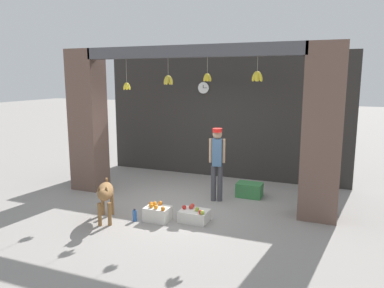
{
  "coord_description": "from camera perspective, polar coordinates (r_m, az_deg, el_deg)",
  "views": [
    {
      "loc": [
        2.92,
        -6.86,
        2.64
      ],
      "look_at": [
        0.0,
        0.37,
        1.24
      ],
      "focal_mm": 35.0,
      "sensor_mm": 36.0,
      "label": 1
    }
  ],
  "objects": [
    {
      "name": "produce_box_green",
      "position": [
        8.49,
        8.74,
        -6.92
      ],
      "size": [
        0.56,
        0.38,
        0.31
      ],
      "primitive_type": "cube",
      "color": "#387A42",
      "rests_on": "ground_plane"
    },
    {
      "name": "storefront_awning",
      "position": [
        7.58,
        -0.71,
        13.7
      ],
      "size": [
        4.6,
        0.28,
        0.91
      ],
      "color": "#4C4C51"
    },
    {
      "name": "shop_back_wall",
      "position": [
        9.86,
        4.67,
        4.29
      ],
      "size": [
        6.5,
        0.12,
        3.25
      ],
      "primitive_type": "cube",
      "color": "#2D2B28",
      "rests_on": "ground_plane"
    },
    {
      "name": "fruit_crate_oranges",
      "position": [
        7.09,
        -5.28,
        -10.45
      ],
      "size": [
        0.45,
        0.35,
        0.34
      ],
      "color": "silver",
      "rests_on": "ground_plane"
    },
    {
      "name": "fruit_crate_apples",
      "position": [
        7.03,
        0.36,
        -10.82
      ],
      "size": [
        0.52,
        0.39,
        0.29
      ],
      "color": "silver",
      "rests_on": "ground_plane"
    },
    {
      "name": "ground_plane",
      "position": [
        7.91,
        -1.01,
        -9.29
      ],
      "size": [
        60.0,
        60.0,
        0.0
      ],
      "primitive_type": "plane",
      "color": "gray"
    },
    {
      "name": "shop_pillar_left",
      "position": [
        9.09,
        -15.57,
        3.44
      ],
      "size": [
        0.7,
        0.6,
        3.25
      ],
      "primitive_type": "cube",
      "color": "brown",
      "rests_on": "ground_plane"
    },
    {
      "name": "water_bottle",
      "position": [
        7.13,
        -8.72,
        -10.71
      ],
      "size": [
        0.08,
        0.08,
        0.23
      ],
      "color": "#2D60AD",
      "rests_on": "ground_plane"
    },
    {
      "name": "wall_clock",
      "position": [
        9.9,
        1.76,
        8.56
      ],
      "size": [
        0.32,
        0.03,
        0.32
      ],
      "color": "black"
    },
    {
      "name": "shop_pillar_right",
      "position": [
        7.24,
        19.27,
        1.58
      ],
      "size": [
        0.7,
        0.6,
        3.25
      ],
      "primitive_type": "cube",
      "color": "brown",
      "rests_on": "ground_plane"
    },
    {
      "name": "shopkeeper",
      "position": [
        7.94,
        3.83,
        -2.32
      ],
      "size": [
        0.34,
        0.28,
        1.58
      ],
      "rotation": [
        0.0,
        0.0,
        3.38
      ],
      "color": "#424247",
      "rests_on": "ground_plane"
    },
    {
      "name": "dog",
      "position": [
        7.11,
        -13.1,
        -7.34
      ],
      "size": [
        0.65,
        0.97,
        0.76
      ],
      "rotation": [
        0.0,
        0.0,
        -1.06
      ],
      "color": "olive",
      "rests_on": "ground_plane"
    }
  ]
}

